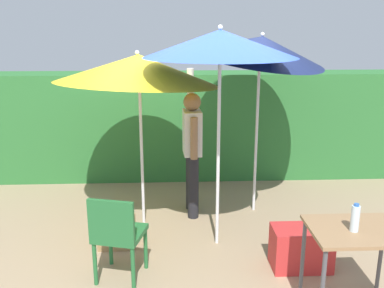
% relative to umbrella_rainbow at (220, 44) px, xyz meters
% --- Properties ---
extents(ground_plane, '(24.00, 24.00, 0.00)m').
position_rel_umbrella_rainbow_xyz_m(ground_plane, '(-0.27, -0.01, -2.23)').
color(ground_plane, '#9E8466').
extents(hedge_row, '(8.00, 0.70, 1.69)m').
position_rel_umbrella_rainbow_xyz_m(hedge_row, '(-0.27, 2.34, -1.38)').
color(hedge_row, '#2D7033').
rests_on(hedge_row, ground_plane).
extents(umbrella_rainbow, '(1.59, 1.59, 2.41)m').
position_rel_umbrella_rainbow_xyz_m(umbrella_rainbow, '(0.00, 0.00, 0.00)').
color(umbrella_rainbow, silver).
rests_on(umbrella_rainbow, ground_plane).
extents(umbrella_orange, '(1.94, 1.94, 2.18)m').
position_rel_umbrella_rainbow_xyz_m(umbrella_orange, '(-0.88, 0.59, -0.31)').
color(umbrella_orange, silver).
rests_on(umbrella_orange, ground_plane).
extents(umbrella_yellow, '(1.65, 1.63, 2.46)m').
position_rel_umbrella_rainbow_xyz_m(umbrella_yellow, '(0.60, 0.91, -0.09)').
color(umbrella_yellow, silver).
rests_on(umbrella_yellow, ground_plane).
extents(person_vendor, '(0.24, 0.55, 1.88)m').
position_rel_umbrella_rainbow_xyz_m(person_vendor, '(-0.24, 0.84, -1.29)').
color(person_vendor, black).
rests_on(person_vendor, ground_plane).
extents(chair_plastic, '(0.54, 0.54, 0.89)m').
position_rel_umbrella_rainbow_xyz_m(chair_plastic, '(-1.03, -0.70, -1.71)').
color(chair_plastic, '#236633').
rests_on(chair_plastic, ground_plane).
extents(cooler_box, '(0.60, 0.35, 0.43)m').
position_rel_umbrella_rainbow_xyz_m(cooler_box, '(0.81, -0.55, -2.01)').
color(cooler_box, red).
rests_on(cooler_box, ground_plane).
extents(crate_cardboard, '(0.39, 0.34, 0.30)m').
position_rel_umbrella_rainbow_xyz_m(crate_cardboard, '(-1.13, 0.02, -2.07)').
color(crate_cardboard, '#9E7A4C').
rests_on(crate_cardboard, ground_plane).
extents(folding_table, '(0.80, 0.60, 0.79)m').
position_rel_umbrella_rainbow_xyz_m(folding_table, '(1.03, -1.27, -1.54)').
color(folding_table, '#4C4C51').
rests_on(folding_table, ground_plane).
extents(bottle_water, '(0.07, 0.07, 0.24)m').
position_rel_umbrella_rainbow_xyz_m(bottle_water, '(0.98, -1.30, -1.32)').
color(bottle_water, silver).
rests_on(bottle_water, folding_table).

